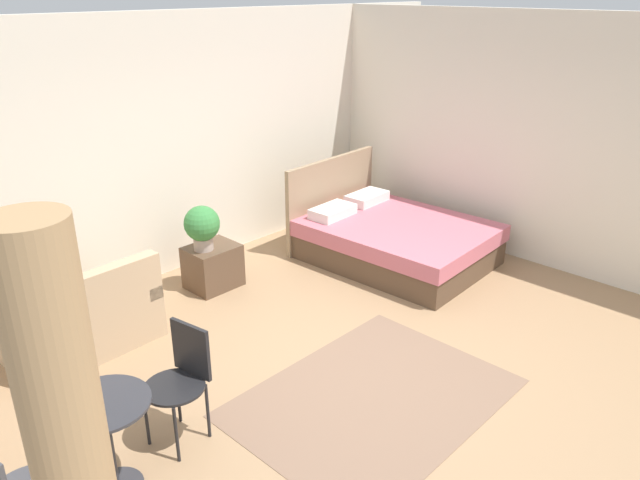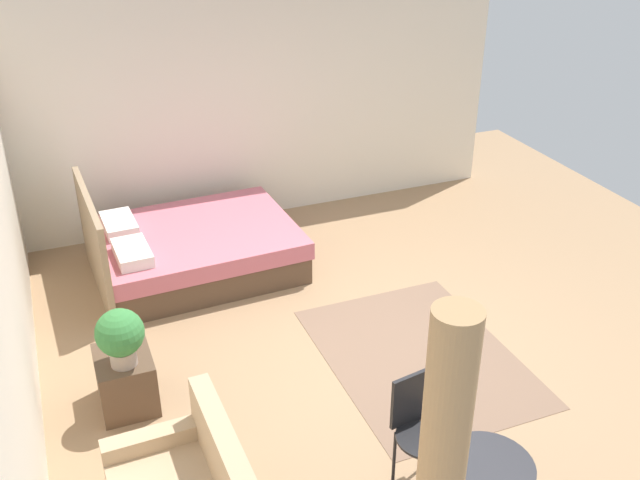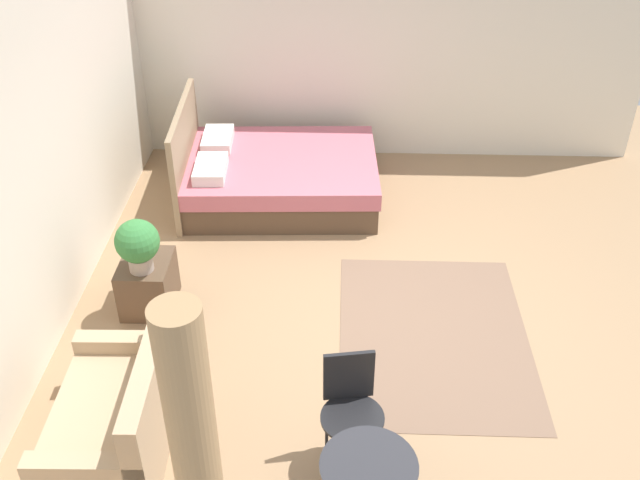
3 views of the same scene
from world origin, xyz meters
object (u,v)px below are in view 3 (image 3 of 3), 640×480
bed (275,175)px  potted_plant (138,243)px  couch (119,416)px  cafe_chair_near_window (351,401)px  nightstand (148,284)px

bed → potted_plant: 2.29m
couch → potted_plant: (1.46, 0.16, 0.47)m
potted_plant → cafe_chair_near_window: 2.34m
nightstand → potted_plant: potted_plant is taller
couch → bed: bearing=-12.8°
cafe_chair_near_window → couch: bearing=88.8°
nightstand → cafe_chair_near_window: cafe_chair_near_window is taller
bed → couch: bed is taller
bed → cafe_chair_near_window: 3.63m
bed → nightstand: (-1.93, 0.96, -0.03)m
bed → couch: 3.58m
cafe_chair_near_window → bed: bearing=13.3°
couch → cafe_chair_near_window: bearing=-91.2°
bed → cafe_chair_near_window: size_ratio=2.46×
bed → couch: (-3.49, 0.80, 0.01)m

